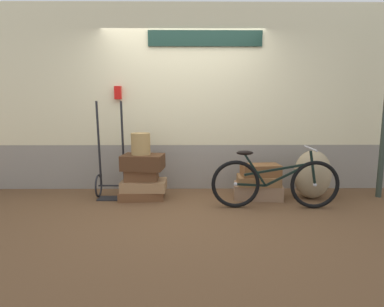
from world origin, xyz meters
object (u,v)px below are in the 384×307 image
at_px(suitcase_6, 261,170).
at_px(bicycle, 275,183).
at_px(suitcase_2, 142,174).
at_px(wicker_basket, 141,144).
at_px(suitcase_1, 144,185).
at_px(suitcase_5, 258,180).
at_px(luggage_trolley, 112,177).
at_px(suitcase_0, 142,194).
at_px(suitcase_3, 143,162).
at_px(burlap_sack, 312,174).
at_px(suitcase_4, 258,191).

relative_size(suitcase_6, bicycle, 0.32).
bearing_deg(suitcase_2, wicker_basket, -94.98).
height_order(suitcase_1, suitcase_5, suitcase_5).
bearing_deg(luggage_trolley, suitcase_0, -9.23).
bearing_deg(suitcase_2, suitcase_5, -0.65).
bearing_deg(suitcase_6, suitcase_5, 178.81).
relative_size(suitcase_1, suitcase_3, 1.10).
bearing_deg(bicycle, suitcase_0, 165.95).
xyz_separation_m(suitcase_1, suitcase_2, (-0.03, 0.01, 0.15)).
distance_m(suitcase_6, luggage_trolley, 2.17).
relative_size(suitcase_1, burlap_sack, 0.90).
relative_size(suitcase_2, burlap_sack, 0.66).
relative_size(suitcase_2, luggage_trolley, 0.33).
relative_size(suitcase_2, suitcase_6, 0.85).
distance_m(suitcase_0, suitcase_2, 0.29).
bearing_deg(burlap_sack, suitcase_4, 178.87).
bearing_deg(suitcase_6, bicycle, -81.87).
xyz_separation_m(suitcase_5, burlap_sack, (0.79, 0.01, 0.08)).
bearing_deg(burlap_sack, bicycle, -146.16).
height_order(suitcase_3, suitcase_4, suitcase_3).
distance_m(suitcase_1, wicker_basket, 0.60).
distance_m(wicker_basket, burlap_sack, 2.52).
distance_m(wicker_basket, luggage_trolley, 0.68).
distance_m(suitcase_2, suitcase_3, 0.19).
height_order(suitcase_0, suitcase_6, suitcase_6).
distance_m(suitcase_1, bicycle, 1.84).
xyz_separation_m(suitcase_0, burlap_sack, (2.48, -0.01, 0.29)).
xyz_separation_m(suitcase_4, suitcase_6, (0.03, -0.03, 0.31)).
bearing_deg(suitcase_2, suitcase_1, -18.83).
bearing_deg(luggage_trolley, suitcase_1, -8.29).
height_order(suitcase_0, suitcase_2, suitcase_2).
xyz_separation_m(suitcase_1, bicycle, (1.78, -0.46, 0.14)).
distance_m(suitcase_4, wicker_basket, 1.83).
xyz_separation_m(suitcase_0, suitcase_3, (0.03, -0.02, 0.48)).
xyz_separation_m(suitcase_1, wicker_basket, (-0.03, -0.01, 0.60)).
bearing_deg(suitcase_3, suitcase_2, 140.19).
relative_size(suitcase_5, suitcase_6, 1.11).
height_order(suitcase_2, luggage_trolley, luggage_trolley).
height_order(suitcase_4, suitcase_6, suitcase_6).
relative_size(suitcase_6, luggage_trolley, 0.39).
bearing_deg(suitcase_2, suitcase_3, -45.64).
bearing_deg(suitcase_4, suitcase_1, -172.97).
height_order(suitcase_2, suitcase_5, suitcase_2).
distance_m(suitcase_3, burlap_sack, 2.46).
relative_size(suitcase_0, suitcase_4, 0.92).
bearing_deg(burlap_sack, suitcase_6, -179.08).
height_order(suitcase_2, wicker_basket, wicker_basket).
relative_size(suitcase_3, suitcase_6, 1.06).
relative_size(suitcase_4, bicycle, 0.41).
height_order(suitcase_0, bicycle, bicycle).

